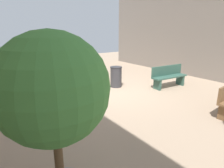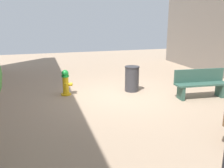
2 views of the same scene
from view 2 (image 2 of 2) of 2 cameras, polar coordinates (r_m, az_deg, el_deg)
The scene contains 4 objects.
ground_plane at distance 8.51m, azimuth 2.27°, elevation -2.73°, with size 23.40×23.40×0.00m, color tan.
fire_hydrant at distance 8.64m, azimuth -10.63°, elevation 0.35°, with size 0.42×0.44×0.88m.
bench_near at distance 8.71m, azimuth 19.73°, elevation 0.23°, with size 1.82×0.58×0.95m.
trash_bin at distance 8.98m, azimuth 4.61°, elevation 1.22°, with size 0.53×0.53×0.91m.
Camera 2 is at (2.66, 7.66, 2.58)m, focal length 39.62 mm.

